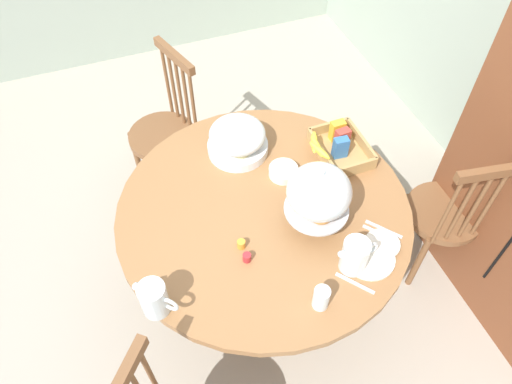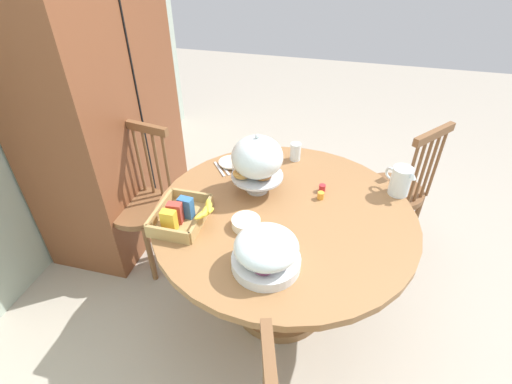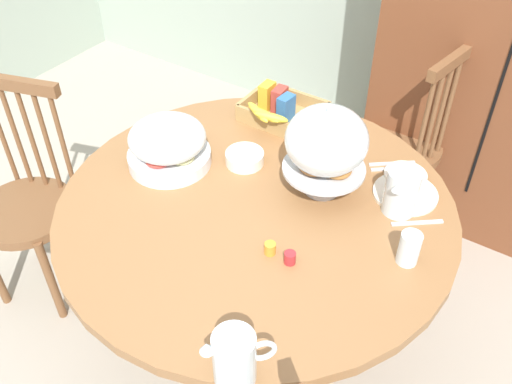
{
  "view_description": "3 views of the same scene",
  "coord_description": "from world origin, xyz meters",
  "px_view_note": "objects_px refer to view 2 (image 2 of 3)",
  "views": [
    {
      "loc": [
        1.3,
        -0.31,
        2.48
      ],
      "look_at": [
        -0.03,
        0.19,
        0.74
      ],
      "focal_mm": 33.82,
      "sensor_mm": 36.0,
      "label": 1
    },
    {
      "loc": [
        -1.43,
        -0.04,
        1.99
      ],
      "look_at": [
        0.07,
        0.34,
        0.84
      ],
      "focal_mm": 26.93,
      "sensor_mm": 36.0,
      "label": 2
    },
    {
      "loc": [
        0.85,
        -0.99,
        2.02
      ],
      "look_at": [
        0.07,
        0.19,
        0.79
      ],
      "focal_mm": 39.79,
      "sensor_mm": 36.0,
      "label": 3
    }
  ],
  "objects_px": {
    "windsor_chair_by_cabinet": "(396,193)",
    "cereal_basket": "(183,215)",
    "windsor_chair_facing_door": "(142,206)",
    "china_plate_large": "(246,162)",
    "china_plate_small": "(231,162)",
    "cereal_bowl": "(246,223)",
    "wooden_armoire": "(100,103)",
    "dining_table": "(283,239)",
    "pastry_stand_with_dome": "(257,159)",
    "milk_pitcher": "(259,154)",
    "orange_juice_pitcher": "(400,182)",
    "drinking_glass": "(295,152)",
    "fruit_platter_covered": "(266,252)"
  },
  "relations": [
    {
      "from": "cereal_basket",
      "to": "cereal_bowl",
      "type": "relative_size",
      "value": 2.26
    },
    {
      "from": "wooden_armoire",
      "to": "cereal_basket",
      "type": "height_order",
      "value": "wooden_armoire"
    },
    {
      "from": "cereal_basket",
      "to": "cereal_bowl",
      "type": "xyz_separation_m",
      "value": [
        0.04,
        -0.31,
        -0.02
      ]
    },
    {
      "from": "fruit_platter_covered",
      "to": "china_plate_large",
      "type": "bearing_deg",
      "value": 21.38
    },
    {
      "from": "pastry_stand_with_dome",
      "to": "milk_pitcher",
      "type": "relative_size",
      "value": 1.79
    },
    {
      "from": "windsor_chair_by_cabinet",
      "to": "china_plate_small",
      "type": "xyz_separation_m",
      "value": [
        -0.37,
        1.04,
        0.3
      ]
    },
    {
      "from": "windsor_chair_by_cabinet",
      "to": "windsor_chair_facing_door",
      "type": "distance_m",
      "value": 1.68
    },
    {
      "from": "china_plate_small",
      "to": "cereal_basket",
      "type": "bearing_deg",
      "value": 172.86
    },
    {
      "from": "wooden_armoire",
      "to": "dining_table",
      "type": "height_order",
      "value": "wooden_armoire"
    },
    {
      "from": "windsor_chair_facing_door",
      "to": "china_plate_large",
      "type": "height_order",
      "value": "windsor_chair_facing_door"
    },
    {
      "from": "windsor_chair_by_cabinet",
      "to": "drinking_glass",
      "type": "bearing_deg",
      "value": 107.67
    },
    {
      "from": "windsor_chair_by_cabinet",
      "to": "cereal_bowl",
      "type": "xyz_separation_m",
      "value": [
        -0.89,
        0.8,
        0.31
      ]
    },
    {
      "from": "fruit_platter_covered",
      "to": "dining_table",
      "type": "bearing_deg",
      "value": -1.37
    },
    {
      "from": "wooden_armoire",
      "to": "china_plate_small",
      "type": "height_order",
      "value": "wooden_armoire"
    },
    {
      "from": "dining_table",
      "to": "wooden_armoire",
      "type": "bearing_deg",
      "value": 69.25
    },
    {
      "from": "china_plate_large",
      "to": "china_plate_small",
      "type": "relative_size",
      "value": 1.47
    },
    {
      "from": "windsor_chair_by_cabinet",
      "to": "pastry_stand_with_dome",
      "type": "height_order",
      "value": "pastry_stand_with_dome"
    },
    {
      "from": "wooden_armoire",
      "to": "fruit_platter_covered",
      "type": "relative_size",
      "value": 6.53
    },
    {
      "from": "pastry_stand_with_dome",
      "to": "cereal_bowl",
      "type": "xyz_separation_m",
      "value": [
        -0.31,
        -0.02,
        -0.18
      ]
    },
    {
      "from": "drinking_glass",
      "to": "china_plate_small",
      "type": "bearing_deg",
      "value": 112.72
    },
    {
      "from": "wooden_armoire",
      "to": "windsor_chair_facing_door",
      "type": "distance_m",
      "value": 0.71
    },
    {
      "from": "pastry_stand_with_dome",
      "to": "cereal_bowl",
      "type": "distance_m",
      "value": 0.35
    },
    {
      "from": "dining_table",
      "to": "windsor_chair_facing_door",
      "type": "bearing_deg",
      "value": 79.08
    },
    {
      "from": "windsor_chair_by_cabinet",
      "to": "cereal_basket",
      "type": "distance_m",
      "value": 1.48
    },
    {
      "from": "windsor_chair_by_cabinet",
      "to": "orange_juice_pitcher",
      "type": "relative_size",
      "value": 6.0
    },
    {
      "from": "windsor_chair_facing_door",
      "to": "cereal_bowl",
      "type": "xyz_separation_m",
      "value": [
        -0.34,
        -0.79,
        0.31
      ]
    },
    {
      "from": "orange_juice_pitcher",
      "to": "milk_pitcher",
      "type": "distance_m",
      "value": 0.8
    },
    {
      "from": "cereal_bowl",
      "to": "orange_juice_pitcher",
      "type": "bearing_deg",
      "value": -57.28
    },
    {
      "from": "dining_table",
      "to": "pastry_stand_with_dome",
      "type": "distance_m",
      "value": 0.45
    },
    {
      "from": "windsor_chair_by_cabinet",
      "to": "china_plate_small",
      "type": "distance_m",
      "value": 1.14
    },
    {
      "from": "china_plate_large",
      "to": "pastry_stand_with_dome",
      "type": "bearing_deg",
      "value": -152.06
    },
    {
      "from": "orange_juice_pitcher",
      "to": "cereal_basket",
      "type": "height_order",
      "value": "orange_juice_pitcher"
    },
    {
      "from": "cereal_basket",
      "to": "china_plate_small",
      "type": "distance_m",
      "value": 0.57
    },
    {
      "from": "pastry_stand_with_dome",
      "to": "windsor_chair_facing_door",
      "type": "bearing_deg",
      "value": 87.56
    },
    {
      "from": "orange_juice_pitcher",
      "to": "china_plate_small",
      "type": "relative_size",
      "value": 1.08
    },
    {
      "from": "windsor_chair_facing_door",
      "to": "fruit_platter_covered",
      "type": "relative_size",
      "value": 3.25
    },
    {
      "from": "milk_pitcher",
      "to": "china_plate_large",
      "type": "height_order",
      "value": "milk_pitcher"
    },
    {
      "from": "dining_table",
      "to": "windsor_chair_facing_door",
      "type": "distance_m",
      "value": 0.98
    },
    {
      "from": "milk_pitcher",
      "to": "fruit_platter_covered",
      "type": "bearing_deg",
      "value": -164.22
    },
    {
      "from": "windsor_chair_facing_door",
      "to": "fruit_platter_covered",
      "type": "bearing_deg",
      "value": -120.87
    },
    {
      "from": "windsor_chair_by_cabinet",
      "to": "cereal_basket",
      "type": "xyz_separation_m",
      "value": [
        -0.93,
        1.11,
        0.33
      ]
    },
    {
      "from": "wooden_armoire",
      "to": "orange_juice_pitcher",
      "type": "xyz_separation_m",
      "value": [
        -0.19,
        -1.88,
        -0.17
      ]
    },
    {
      "from": "milk_pitcher",
      "to": "cereal_bowl",
      "type": "distance_m",
      "value": 0.57
    },
    {
      "from": "milk_pitcher",
      "to": "cereal_bowl",
      "type": "relative_size",
      "value": 1.37
    },
    {
      "from": "pastry_stand_with_dome",
      "to": "cereal_bowl",
      "type": "relative_size",
      "value": 2.46
    },
    {
      "from": "milk_pitcher",
      "to": "cereal_basket",
      "type": "relative_size",
      "value": 0.61
    },
    {
      "from": "windsor_chair_by_cabinet",
      "to": "milk_pitcher",
      "type": "xyz_separation_m",
      "value": [
        -0.32,
        0.87,
        0.36
      ]
    },
    {
      "from": "china_plate_small",
      "to": "cereal_bowl",
      "type": "xyz_separation_m",
      "value": [
        -0.52,
        -0.24,
        0.01
      ]
    },
    {
      "from": "wooden_armoire",
      "to": "cereal_bowl",
      "type": "xyz_separation_m",
      "value": [
        -0.65,
        -1.15,
        -0.22
      ]
    },
    {
      "from": "windsor_chair_facing_door",
      "to": "china_plate_small",
      "type": "height_order",
      "value": "windsor_chair_facing_door"
    }
  ]
}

